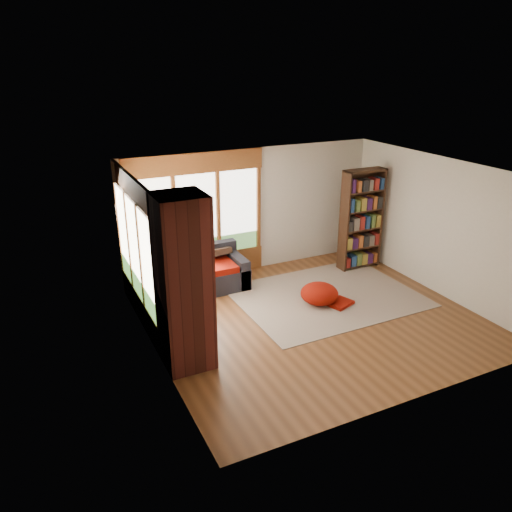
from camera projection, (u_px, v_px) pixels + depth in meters
name	position (u px, v px, depth m)	size (l,w,h in m)	color
floor	(312.00, 318.00, 8.77)	(5.50, 5.50, 0.00)	#5A3319
ceiling	(319.00, 172.00, 7.81)	(5.50, 5.50, 0.00)	white
wall_back	(251.00, 211.00, 10.38)	(5.50, 0.04, 2.60)	silver
wall_front	(423.00, 314.00, 6.19)	(5.50, 0.04, 2.60)	silver
wall_left	(153.00, 279.00, 7.18)	(0.04, 5.00, 2.60)	silver
wall_right	(440.00, 227.00, 9.40)	(0.04, 5.00, 2.60)	silver
windows_back	(197.00, 216.00, 9.85)	(2.82, 0.10, 1.90)	brown
windows_left	(135.00, 249.00, 8.17)	(0.10, 2.62, 1.90)	brown
roller_blind	(124.00, 212.00, 8.73)	(0.03, 0.72, 0.90)	gray
brick_chimney	(184.00, 284.00, 7.03)	(0.70, 0.70, 2.60)	#471914
sectional_sofa	(175.00, 286.00, 9.29)	(2.20, 2.20, 0.80)	black
area_rug	(327.00, 296.00, 9.57)	(3.36, 2.57, 0.01)	beige
bookshelf	(361.00, 220.00, 10.55)	(0.92, 0.31, 2.15)	#382012
pouf	(319.00, 293.00, 9.25)	(0.70, 0.70, 0.38)	#901205
dog_tan	(186.00, 253.00, 9.48)	(1.12, 1.01, 0.55)	brown
dog_brindle	(169.00, 279.00, 8.48)	(0.82, 0.94, 0.46)	black
throw_pillows	(177.00, 262.00, 9.21)	(1.98, 1.68, 0.45)	black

